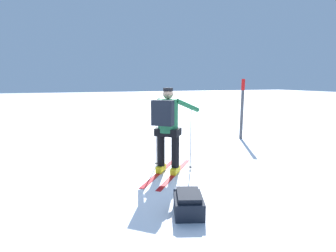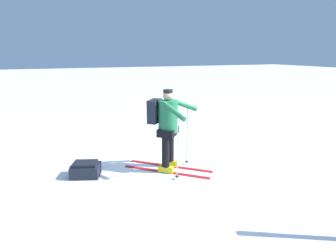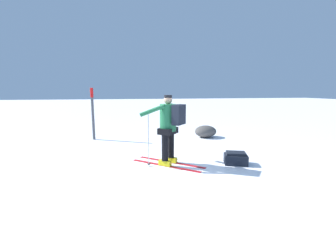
% 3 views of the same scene
% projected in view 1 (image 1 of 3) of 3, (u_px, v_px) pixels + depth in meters
% --- Properties ---
extents(ground_plane, '(80.00, 80.00, 0.00)m').
position_uv_depth(ground_plane, '(171.00, 170.00, 5.23)').
color(ground_plane, white).
extents(skier, '(1.62, 1.44, 1.64)m').
position_uv_depth(skier, '(167.00, 124.00, 4.91)').
color(skier, red).
rests_on(skier, ground_plane).
extents(dropped_backpack, '(0.62, 0.53, 0.29)m').
position_uv_depth(dropped_backpack, '(188.00, 204.00, 3.51)').
color(dropped_backpack, black).
rests_on(dropped_backpack, ground_plane).
extents(trail_marker, '(0.10, 0.10, 1.82)m').
position_uv_depth(trail_marker, '(242.00, 105.00, 7.93)').
color(trail_marker, '#4C4C51').
rests_on(trail_marker, ground_plane).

